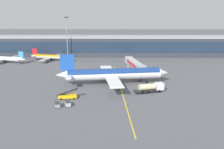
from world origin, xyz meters
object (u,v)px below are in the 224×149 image
(baggage_cart_1, at_px, (68,104))
(commuter_jet_near, at_px, (52,57))
(fuel_tanker, at_px, (151,88))
(baggage_cart_0, at_px, (57,105))
(belt_loader, at_px, (68,96))
(main_airliner, at_px, (113,74))
(commuter_jet_far, at_px, (3,59))

(baggage_cart_1, distance_m, commuter_jet_near, 78.85)
(fuel_tanker, height_order, baggage_cart_0, fuel_tanker)
(baggage_cart_0, distance_m, baggage_cart_1, 3.20)
(belt_loader, height_order, baggage_cart_1, belt_loader)
(main_airliner, distance_m, baggage_cart_1, 28.33)
(main_airliner, height_order, commuter_jet_near, main_airliner)
(fuel_tanker, distance_m, commuter_jet_near, 79.21)
(baggage_cart_0, bearing_deg, commuter_jet_near, 104.67)
(fuel_tanker, height_order, belt_loader, belt_loader)
(commuter_jet_far, bearing_deg, belt_loader, -52.46)
(main_airliner, bearing_deg, baggage_cart_1, -119.45)
(main_airliner, height_order, baggage_cart_1, main_airliner)
(belt_loader, relative_size, baggage_cart_0, 2.33)
(main_airliner, distance_m, baggage_cart_0, 30.80)
(belt_loader, height_order, baggage_cart_0, belt_loader)
(main_airliner, bearing_deg, commuter_jet_far, 144.63)
(main_airliner, xyz_separation_m, fuel_tanker, (13.48, -10.25, -2.51))
(commuter_jet_far, relative_size, commuter_jet_near, 1.05)
(fuel_tanker, distance_m, commuter_jet_far, 94.32)
(fuel_tanker, xyz_separation_m, baggage_cart_0, (-30.32, -15.30, -0.96))
(fuel_tanker, relative_size, baggage_cart_1, 3.68)
(fuel_tanker, distance_m, baggage_cart_1, 30.81)
(main_airliner, distance_m, fuel_tanker, 17.12)
(fuel_tanker, bearing_deg, baggage_cart_0, -153.23)
(belt_loader, xyz_separation_m, commuter_jet_near, (-21.75, 68.59, 1.23))
(baggage_cart_1, bearing_deg, commuter_jet_near, 106.98)
(commuter_jet_far, bearing_deg, baggage_cart_0, -56.67)
(baggage_cart_0, distance_m, commuter_jet_near, 79.05)
(main_airliner, bearing_deg, baggage_cart_0, -123.40)
(baggage_cart_1, relative_size, commuter_jet_near, 0.11)
(baggage_cart_1, height_order, commuter_jet_near, commuter_jet_near)
(main_airliner, bearing_deg, commuter_jet_near, 125.90)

